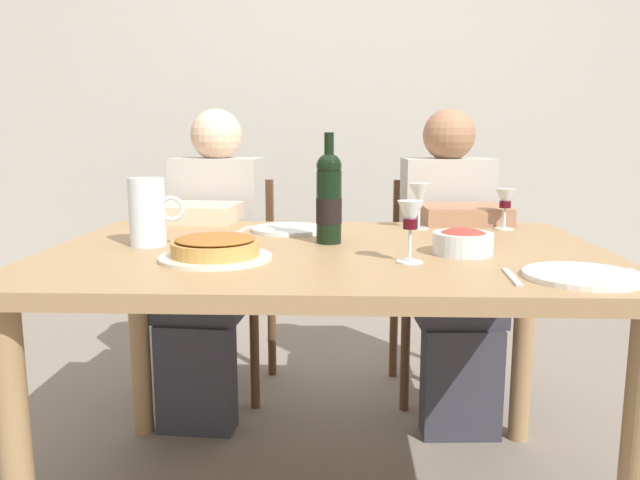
{
  "coord_description": "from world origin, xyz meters",
  "views": [
    {
      "loc": [
        0.05,
        -1.66,
        1.07
      ],
      "look_at": [
        -0.02,
        -0.02,
        0.79
      ],
      "focal_mm": 34.98,
      "sensor_mm": 36.0,
      "label": 1
    }
  ],
  "objects_px": {
    "dinner_plate_left_setting": "(582,276)",
    "dinner_plate_right_setting": "(290,229)",
    "water_pitcher": "(148,216)",
    "dining_table": "(326,281)",
    "wine_glass_right_diner": "(410,219)",
    "wine_glass_centre": "(420,196)",
    "wine_bottle": "(329,198)",
    "diner_right": "(451,254)",
    "chair_left": "(227,269)",
    "chair_right": "(438,271)",
    "wine_glass_left_diner": "(505,201)",
    "salad_bowl": "(463,241)",
    "diner_left": "(211,252)",
    "baked_tart": "(215,248)"
  },
  "relations": [
    {
      "from": "wine_glass_left_diner",
      "to": "chair_left",
      "type": "distance_m",
      "value": 1.2
    },
    {
      "from": "dining_table",
      "to": "wine_bottle",
      "type": "relative_size",
      "value": 4.84
    },
    {
      "from": "wine_glass_left_diner",
      "to": "chair_right",
      "type": "height_order",
      "value": "wine_glass_left_diner"
    },
    {
      "from": "water_pitcher",
      "to": "chair_right",
      "type": "relative_size",
      "value": 0.22
    },
    {
      "from": "wine_bottle",
      "to": "wine_glass_centre",
      "type": "xyz_separation_m",
      "value": [
        0.29,
        0.27,
        -0.02
      ]
    },
    {
      "from": "wine_glass_left_diner",
      "to": "dinner_plate_right_setting",
      "type": "relative_size",
      "value": 0.55
    },
    {
      "from": "dinner_plate_right_setting",
      "to": "diner_right",
      "type": "bearing_deg",
      "value": 32.77
    },
    {
      "from": "wine_glass_centre",
      "to": "dinner_plate_left_setting",
      "type": "bearing_deg",
      "value": -68.72
    },
    {
      "from": "chair_left",
      "to": "dinner_plate_right_setting",
      "type": "bearing_deg",
      "value": 122.26
    },
    {
      "from": "dining_table",
      "to": "chair_left",
      "type": "distance_m",
      "value": 1.02
    },
    {
      "from": "dinner_plate_left_setting",
      "to": "diner_right",
      "type": "height_order",
      "value": "diner_right"
    },
    {
      "from": "dining_table",
      "to": "chair_right",
      "type": "xyz_separation_m",
      "value": [
        0.45,
        0.9,
        -0.17
      ]
    },
    {
      "from": "diner_left",
      "to": "baked_tart",
      "type": "bearing_deg",
      "value": 107.74
    },
    {
      "from": "dining_table",
      "to": "wine_bottle",
      "type": "bearing_deg",
      "value": 85.86
    },
    {
      "from": "baked_tart",
      "to": "diner_right",
      "type": "bearing_deg",
      "value": 48.73
    },
    {
      "from": "wine_bottle",
      "to": "baked_tart",
      "type": "xyz_separation_m",
      "value": [
        -0.27,
        -0.24,
        -0.1
      ]
    },
    {
      "from": "diner_left",
      "to": "wine_glass_right_diner",
      "type": "bearing_deg",
      "value": 132.86
    },
    {
      "from": "dinner_plate_left_setting",
      "to": "wine_bottle",
      "type": "bearing_deg",
      "value": 143.21
    },
    {
      "from": "wine_glass_centre",
      "to": "chair_left",
      "type": "height_order",
      "value": "wine_glass_centre"
    },
    {
      "from": "dining_table",
      "to": "salad_bowl",
      "type": "relative_size",
      "value": 9.71
    },
    {
      "from": "baked_tart",
      "to": "dinner_plate_right_setting",
      "type": "height_order",
      "value": "baked_tart"
    },
    {
      "from": "baked_tart",
      "to": "wine_glass_centre",
      "type": "relative_size",
      "value": 1.89
    },
    {
      "from": "dining_table",
      "to": "wine_glass_left_diner",
      "type": "height_order",
      "value": "wine_glass_left_diner"
    },
    {
      "from": "water_pitcher",
      "to": "dinner_plate_right_setting",
      "type": "relative_size",
      "value": 0.78
    },
    {
      "from": "dinner_plate_left_setting",
      "to": "diner_right",
      "type": "distance_m",
      "value": 1.01
    },
    {
      "from": "dinner_plate_left_setting",
      "to": "chair_left",
      "type": "xyz_separation_m",
      "value": [
        -1.0,
        1.24,
        -0.27
      ]
    },
    {
      "from": "diner_left",
      "to": "wine_bottle",
      "type": "bearing_deg",
      "value": 133.15
    },
    {
      "from": "salad_bowl",
      "to": "chair_left",
      "type": "distance_m",
      "value": 1.29
    },
    {
      "from": "dinner_plate_left_setting",
      "to": "dinner_plate_right_setting",
      "type": "height_order",
      "value": "same"
    },
    {
      "from": "dinner_plate_right_setting",
      "to": "chair_left",
      "type": "height_order",
      "value": "chair_left"
    },
    {
      "from": "water_pitcher",
      "to": "dinner_plate_right_setting",
      "type": "xyz_separation_m",
      "value": [
        0.37,
        0.27,
        -0.08
      ]
    },
    {
      "from": "wine_bottle",
      "to": "salad_bowl",
      "type": "xyz_separation_m",
      "value": [
        0.35,
        -0.15,
        -0.09
      ]
    },
    {
      "from": "wine_glass_left_diner",
      "to": "chair_left",
      "type": "bearing_deg",
      "value": 151.47
    },
    {
      "from": "wine_glass_centre",
      "to": "wine_glass_right_diner",
      "type": "bearing_deg",
      "value": -99.08
    },
    {
      "from": "water_pitcher",
      "to": "diner_left",
      "type": "height_order",
      "value": "diner_left"
    },
    {
      "from": "chair_right",
      "to": "diner_right",
      "type": "height_order",
      "value": "diner_right"
    },
    {
      "from": "wine_glass_right_diner",
      "to": "diner_right",
      "type": "bearing_deg",
      "value": 73.57
    },
    {
      "from": "water_pitcher",
      "to": "dining_table",
      "type": "bearing_deg",
      "value": -2.25
    },
    {
      "from": "dining_table",
      "to": "chair_right",
      "type": "relative_size",
      "value": 1.72
    },
    {
      "from": "dining_table",
      "to": "wine_glass_centre",
      "type": "xyz_separation_m",
      "value": [
        0.29,
        0.35,
        0.2
      ]
    },
    {
      "from": "dinner_plate_left_setting",
      "to": "chair_right",
      "type": "relative_size",
      "value": 0.29
    },
    {
      "from": "salad_bowl",
      "to": "chair_right",
      "type": "xyz_separation_m",
      "value": [
        0.09,
        0.97,
        -0.3
      ]
    },
    {
      "from": "wine_bottle",
      "to": "diner_right",
      "type": "relative_size",
      "value": 0.27
    },
    {
      "from": "chair_left",
      "to": "chair_right",
      "type": "height_order",
      "value": "same"
    },
    {
      "from": "wine_glass_right_diner",
      "to": "dinner_plate_right_setting",
      "type": "relative_size",
      "value": 0.62
    },
    {
      "from": "wine_glass_right_diner",
      "to": "diner_left",
      "type": "distance_m",
      "value": 1.11
    },
    {
      "from": "dining_table",
      "to": "salad_bowl",
      "type": "xyz_separation_m",
      "value": [
        0.35,
        -0.07,
        0.13
      ]
    },
    {
      "from": "wine_glass_left_diner",
      "to": "wine_glass_centre",
      "type": "bearing_deg",
      "value": 179.87
    },
    {
      "from": "dining_table",
      "to": "dinner_plate_left_setting",
      "type": "xyz_separation_m",
      "value": [
        0.56,
        -0.34,
        0.1
      ]
    },
    {
      "from": "water_pitcher",
      "to": "wine_glass_left_diner",
      "type": "relative_size",
      "value": 1.43
    }
  ]
}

